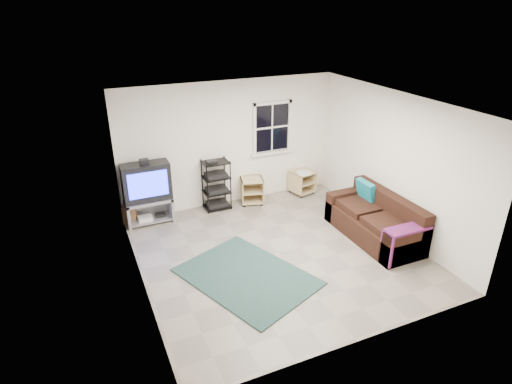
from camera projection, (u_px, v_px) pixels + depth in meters
name	position (u px, v px, depth m)	size (l,w,h in m)	color
room	(272.00, 131.00, 9.06)	(4.60, 4.62, 4.60)	gray
tv_unit	(147.00, 188.00, 8.19)	(0.89, 0.45, 1.32)	gray
av_rack	(216.00, 188.00, 8.83)	(0.54, 0.39, 1.08)	black
side_table_left	(252.00, 189.00, 9.20)	(0.57, 0.57, 0.55)	tan
side_table_right	(301.00, 180.00, 9.63)	(0.56, 0.56, 0.54)	tan
sofa	(376.00, 222.00, 7.81)	(0.87, 1.96, 0.90)	black
shag_rug	(247.00, 276.00, 6.79)	(1.49, 2.05, 0.02)	black
paper_bag	(130.00, 214.00, 8.37)	(0.25, 0.16, 0.36)	#A36F49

